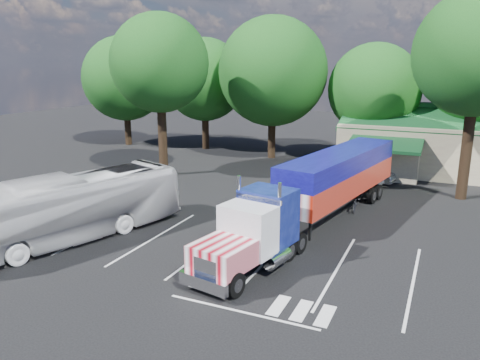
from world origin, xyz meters
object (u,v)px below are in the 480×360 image
at_px(woman, 241,232).
at_px(tour_bus, 69,208).
at_px(bicycle, 355,204).
at_px(silver_sedan, 368,173).
at_px(semi_truck, 321,186).

height_order(woman, tour_bus, tour_bus).
distance_m(bicycle, silver_sedan, 7.66).
xyz_separation_m(tour_bus, silver_sedan, (12.00, 18.50, -1.04)).
height_order(bicycle, tour_bus, tour_bus).
bearing_deg(semi_truck, tour_bus, -135.14).
distance_m(semi_truck, silver_sedan, 11.14).
height_order(tour_bus, silver_sedan, tour_bus).
xyz_separation_m(bicycle, silver_sedan, (-0.50, 7.64, 0.19)).
bearing_deg(silver_sedan, woman, 177.11).
distance_m(semi_truck, tour_bus, 13.46).
bearing_deg(silver_sedan, bicycle, -167.28).
height_order(bicycle, silver_sedan, silver_sedan).
xyz_separation_m(woman, silver_sedan, (3.40, 16.18, -0.26)).
relative_size(semi_truck, woman, 10.47).
relative_size(tour_bus, silver_sedan, 3.07).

